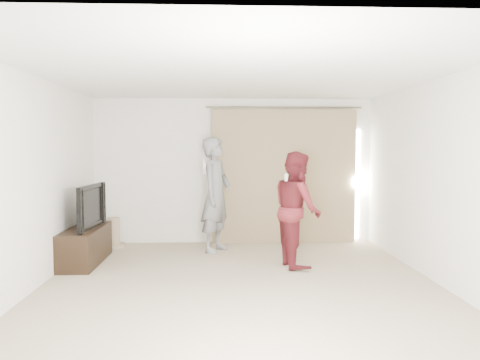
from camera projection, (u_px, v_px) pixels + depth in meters
name	position (u px, v px, depth m)	size (l,w,h in m)	color
floor	(241.00, 286.00, 5.81)	(5.50, 5.50, 0.00)	tan
wall_back	(234.00, 171.00, 8.46)	(5.00, 0.04, 2.60)	white
wall_left	(33.00, 183.00, 5.61)	(0.04, 5.50, 2.60)	white
ceiling	(241.00, 75.00, 5.63)	(5.00, 5.50, 0.01)	white
curtain	(284.00, 176.00, 8.43)	(2.80, 0.11, 2.46)	#98865D
tv_console	(85.00, 245.00, 6.98)	(0.48, 1.37, 0.53)	black
tv	(84.00, 206.00, 6.94)	(1.13, 0.15, 0.65)	black
scratching_post	(114.00, 235.00, 8.09)	(0.39, 0.39, 0.51)	tan
person_man	(216.00, 195.00, 7.72)	(0.70, 0.82, 1.90)	slate
person_woman	(297.00, 209.00, 6.78)	(0.75, 0.90, 1.67)	maroon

